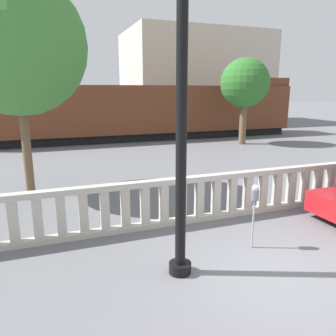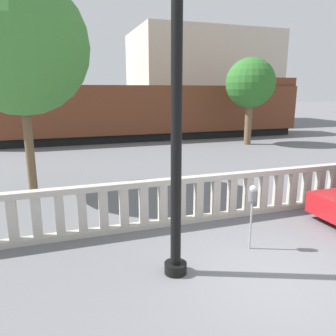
% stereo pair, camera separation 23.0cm
% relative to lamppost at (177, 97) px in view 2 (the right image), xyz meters
% --- Properties ---
extents(ground_plane, '(160.00, 160.00, 0.00)m').
position_rel_lamppost_xyz_m(ground_plane, '(1.68, -0.73, -3.25)').
color(ground_plane, slate).
extents(balustrade, '(13.95, 0.24, 1.23)m').
position_rel_lamppost_xyz_m(balustrade, '(1.68, 2.18, -2.64)').
color(balustrade, '#BCB5A8').
rests_on(balustrade, ground).
extents(lamppost, '(0.42, 0.42, 6.81)m').
position_rel_lamppost_xyz_m(lamppost, '(0.00, 0.00, 0.00)').
color(lamppost, black).
rests_on(lamppost, ground).
extents(parking_meter, '(0.18, 0.18, 1.44)m').
position_rel_lamppost_xyz_m(parking_meter, '(1.86, 0.39, -2.09)').
color(parking_meter, '#99999E').
rests_on(parking_meter, ground).
extents(train_near, '(21.87, 3.17, 4.29)m').
position_rel_lamppost_xyz_m(train_near, '(4.63, 17.16, -1.31)').
color(train_near, black).
rests_on(train_near, ground).
extents(train_far, '(22.65, 2.94, 4.40)m').
position_rel_lamppost_xyz_m(train_far, '(2.07, 29.73, -1.25)').
color(train_far, black).
rests_on(train_far, ground).
extents(building_block, '(13.96, 9.37, 9.11)m').
position_rel_lamppost_xyz_m(building_block, '(12.77, 27.29, 1.30)').
color(building_block, beige).
rests_on(building_block, ground).
extents(tree_left, '(4.25, 4.25, 6.82)m').
position_rel_lamppost_xyz_m(tree_left, '(-2.83, 6.22, 1.43)').
color(tree_left, brown).
rests_on(tree_left, ground).
extents(tree_right, '(3.04, 3.04, 5.34)m').
position_rel_lamppost_xyz_m(tree_right, '(9.57, 12.84, 0.53)').
color(tree_right, brown).
rests_on(tree_right, ground).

